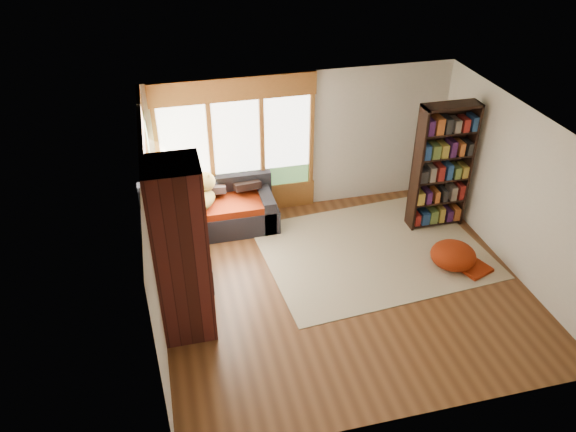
{
  "coord_description": "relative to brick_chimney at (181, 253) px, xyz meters",
  "views": [
    {
      "loc": [
        -2.44,
        -6.36,
        5.64
      ],
      "look_at": [
        -0.71,
        0.71,
        0.95
      ],
      "focal_mm": 35.0,
      "sensor_mm": 36.0,
      "label": 1
    }
  ],
  "objects": [
    {
      "name": "ceiling",
      "position": [
        2.4,
        0.35,
        1.3
      ],
      "size": [
        5.5,
        5.5,
        0.0
      ],
      "primitive_type": "plane",
      "color": "white"
    },
    {
      "name": "area_rug",
      "position": [
        3.17,
        1.09,
        -1.29
      ],
      "size": [
        3.83,
        3.05,
        0.01
      ],
      "primitive_type": "cube",
      "rotation": [
        0.0,
        0.0,
        0.08
      ],
      "color": "silver",
      "rests_on": "ground"
    },
    {
      "name": "brick_chimney",
      "position": [
        0.0,
        0.0,
        0.0
      ],
      "size": [
        0.7,
        0.7,
        2.6
      ],
      "primitive_type": "cube",
      "color": "#471914",
      "rests_on": "ground"
    },
    {
      "name": "dog_brindle",
      "position": [
        0.22,
        1.28,
        -0.56
      ],
      "size": [
        0.6,
        0.82,
        0.41
      ],
      "rotation": [
        0.0,
        0.0,
        1.37
      ],
      "color": "black",
      "rests_on": "sectional_sofa"
    },
    {
      "name": "wall_left",
      "position": [
        -0.35,
        0.35,
        0.0
      ],
      "size": [
        0.04,
        5.0,
        2.6
      ],
      "primitive_type": "cube",
      "color": "silver",
      "rests_on": "ground"
    },
    {
      "name": "sectional_sofa",
      "position": [
        0.45,
        2.05,
        -1.0
      ],
      "size": [
        2.2,
        2.2,
        0.8
      ],
      "rotation": [
        0.0,
        0.0,
        -0.06
      ],
      "color": "black",
      "rests_on": "ground"
    },
    {
      "name": "windows_left",
      "position": [
        -0.32,
        1.55,
        0.05
      ],
      "size": [
        0.1,
        2.62,
        1.9
      ],
      "color": "#965B26",
      "rests_on": "wall_left"
    },
    {
      "name": "wall_right",
      "position": [
        5.15,
        0.35,
        0.0
      ],
      "size": [
        0.04,
        5.0,
        2.6
      ],
      "primitive_type": "cube",
      "color": "silver",
      "rests_on": "ground"
    },
    {
      "name": "throw_pillows",
      "position": [
        0.48,
        2.2,
        -0.53
      ],
      "size": [
        1.98,
        1.68,
        0.45
      ],
      "color": "black",
      "rests_on": "sectional_sofa"
    },
    {
      "name": "dog_tan",
      "position": [
        0.41,
        2.25,
        -0.52
      ],
      "size": [
        0.97,
        0.99,
        0.49
      ],
      "rotation": [
        0.0,
        0.0,
        0.82
      ],
      "color": "olive",
      "rests_on": "sectional_sofa"
    },
    {
      "name": "roller_blind",
      "position": [
        -0.29,
        2.38,
        0.45
      ],
      "size": [
        0.03,
        0.72,
        0.9
      ],
      "primitive_type": "cube",
      "color": "#72935E",
      "rests_on": "wall_left"
    },
    {
      "name": "floor",
      "position": [
        2.4,
        0.35,
        -1.3
      ],
      "size": [
        5.5,
        5.5,
        0.0
      ],
      "primitive_type": "plane",
      "color": "#4F2C16",
      "rests_on": "ground"
    },
    {
      "name": "wall_front",
      "position": [
        2.4,
        -2.15,
        0.0
      ],
      "size": [
        5.5,
        0.04,
        2.6
      ],
      "primitive_type": "cube",
      "color": "silver",
      "rests_on": "ground"
    },
    {
      "name": "wall_back",
      "position": [
        2.4,
        2.85,
        0.0
      ],
      "size": [
        5.5,
        0.04,
        2.6
      ],
      "primitive_type": "cube",
      "color": "silver",
      "rests_on": "ground"
    },
    {
      "name": "bookshelf",
      "position": [
        4.54,
        1.63,
        -0.16
      ],
      "size": [
        0.98,
        0.33,
        2.28
      ],
      "color": "black",
      "rests_on": "ground"
    },
    {
      "name": "pouf",
      "position": [
        4.28,
        0.42,
        -1.09
      ],
      "size": [
        0.87,
        0.87,
        0.39
      ],
      "primitive_type": "ellipsoid",
      "rotation": [
        0.0,
        0.0,
        -0.21
      ],
      "color": "#902204",
      "rests_on": "area_rug"
    },
    {
      "name": "windows_back",
      "position": [
        1.2,
        2.82,
        0.05
      ],
      "size": [
        2.82,
        0.1,
        1.9
      ],
      "color": "#965B26",
      "rests_on": "wall_back"
    }
  ]
}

